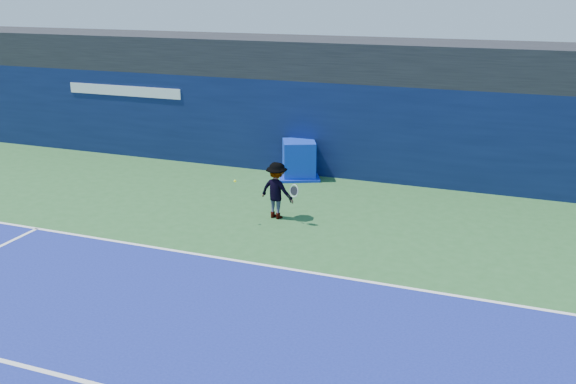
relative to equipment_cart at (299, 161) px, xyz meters
The scene contains 8 objects.
ground 9.66m from the equipment_cart, 87.86° to the right, with size 80.00×80.00×0.00m, color #295C2A.
baseline 6.67m from the equipment_cart, 86.90° to the right, with size 24.00×0.10×0.01m, color white.
service_line 11.65m from the equipment_cart, 88.23° to the right, with size 24.00×0.10×0.01m, color white.
stadium_band 3.60m from the equipment_cart, 79.08° to the left, with size 36.00×3.00×1.20m, color black.
back_wall_assembly 1.34m from the equipment_cart, 67.61° to the left, with size 36.00×1.03×3.00m.
equipment_cart is the anchor object (origin of this frame).
tennis_player 3.78m from the equipment_cart, 78.98° to the right, with size 1.27×0.76×1.51m.
tennis_ball 4.55m from the equipment_cart, 91.21° to the right, with size 0.06×0.06×0.06m.
Camera 1 is at (6.30, -8.87, 5.88)m, focal length 40.00 mm.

